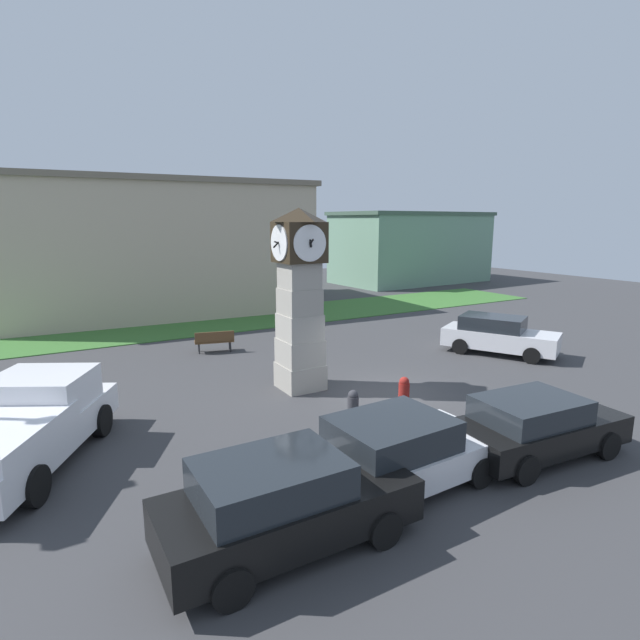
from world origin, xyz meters
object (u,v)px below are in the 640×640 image
bollard_mid_row (353,406)px  bench (214,340)px  car_navy_sedan (284,502)px  car_near_tower (399,451)px  clock_tower (300,298)px  bollard_near_tower (404,395)px  car_by_building (536,425)px  pickup_truck (23,426)px  car_far_lot (498,335)px

bollard_mid_row → bench: bollard_mid_row is taller
car_navy_sedan → car_near_tower: 2.94m
clock_tower → car_near_tower: clock_tower is taller
car_near_tower → bollard_near_tower: bearing=48.9°
clock_tower → bollard_mid_row: (-0.11, -3.26, -2.52)m
bollard_near_tower → car_by_building: car_by_building is taller
car_by_building → clock_tower: bearing=109.4°
pickup_truck → car_far_lot: bearing=4.5°
clock_tower → bollard_near_tower: (1.47, -3.47, -2.44)m
bench → pickup_truck: bearing=-132.6°
bench → bollard_mid_row: bearing=-84.7°
bollard_near_tower → clock_tower: bearing=113.0°
pickup_truck → bench: 10.05m
bollard_mid_row → car_by_building: car_by_building is taller
bollard_near_tower → car_near_tower: bearing=-131.1°
car_by_building → car_far_lot: 9.38m
bollard_mid_row → bollard_near_tower: bearing=-7.4°
car_far_lot → pickup_truck: bearing=-175.5°
car_near_tower → car_far_lot: size_ratio=0.89×
bollard_mid_row → car_near_tower: (-1.03, -3.20, 0.30)m
bollard_near_tower → bench: bearing=104.7°
car_near_tower → bench: 12.26m
car_by_building → bench: (-3.43, 12.78, -0.21)m
car_by_building → bench: size_ratio=2.57×
car_navy_sedan → clock_tower: bearing=60.2°
car_far_lot → bench: 11.70m
car_by_building → bollard_near_tower: bearing=105.8°
bollard_near_tower → car_by_building: 3.66m
car_far_lot → car_near_tower: bearing=-148.7°
clock_tower → car_far_lot: (9.03, -0.28, -2.20)m
car_near_tower → car_by_building: (3.61, -0.52, -0.03)m
bollard_near_tower → bench: (-2.43, 9.26, -0.03)m
clock_tower → car_by_building: bearing=-70.6°
car_far_lot → bollard_mid_row: bearing=-162.0°
car_by_building → bench: car_by_building is taller
bollard_near_tower → car_navy_sedan: (-5.50, -3.56, 0.25)m
clock_tower → bench: (-0.96, 5.79, -2.47)m
bollard_mid_row → car_navy_sedan: bearing=-136.1°
clock_tower → bench: 6.37m
bench → bollard_near_tower: bearing=-75.3°
bollard_mid_row → pickup_truck: pickup_truck is taller
clock_tower → car_navy_sedan: (-4.03, -7.03, -2.19)m
car_by_building → pickup_truck: pickup_truck is taller
clock_tower → bench: clock_tower is taller
car_by_building → car_far_lot: car_far_lot is taller
bollard_near_tower → bollard_mid_row: size_ratio=1.19×
bollard_near_tower → bollard_mid_row: bearing=172.6°
bollard_near_tower → car_navy_sedan: car_navy_sedan is taller
bollard_near_tower → car_far_lot: (7.56, 3.18, 0.24)m
car_navy_sedan → car_by_building: 6.50m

